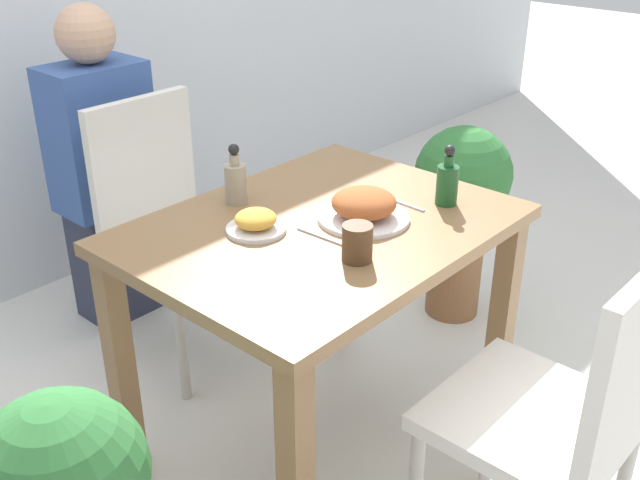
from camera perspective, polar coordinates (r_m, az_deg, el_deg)
ground_plane at (r=2.34m, az=0.00°, el=-15.33°), size 16.00×16.00×0.00m
dining_table at (r=1.98m, az=0.00°, el=-1.86°), size 0.98×0.75×0.74m
chair_near at (r=1.76m, az=18.37°, el=-12.09°), size 0.42×0.42×0.90m
chair_far at (r=2.56m, az=-11.51°, el=1.67°), size 0.42×0.42×0.90m
food_plate at (r=1.93m, az=3.36°, el=2.56°), size 0.24×0.24×0.08m
side_plate at (r=1.88m, az=-4.91°, el=1.35°), size 0.15×0.15×0.06m
drink_cup at (r=1.73m, az=2.86°, el=-0.21°), size 0.07×0.07×0.09m
sauce_bottle at (r=2.04m, az=-6.47°, el=4.51°), size 0.06×0.06×0.17m
condiment_bottle at (r=2.04m, az=9.68°, el=4.38°), size 0.06×0.06×0.17m
fork_utensil at (r=1.84m, az=0.39°, el=0.15°), size 0.02×0.18×0.00m
spoon_utensil at (r=2.06m, az=5.97°, el=2.93°), size 0.01×0.18×0.00m
potted_plant_right at (r=2.79m, az=10.71°, el=3.16°), size 0.35×0.35×0.75m
person_figure at (r=2.82m, az=-16.11°, el=5.02°), size 0.34×0.22×1.17m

